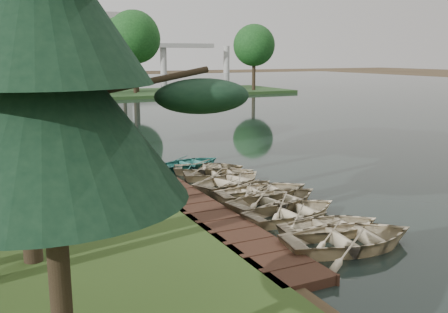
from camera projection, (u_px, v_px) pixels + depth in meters
name	position (u px, v px, depth m)	size (l,w,h in m)	color
ground	(222.00, 198.00, 19.26)	(300.00, 300.00, 0.00)	#3D2F1D
water	(404.00, 110.00, 49.81)	(130.00, 200.00, 0.05)	black
boardwalk	(184.00, 199.00, 18.53)	(1.60, 16.00, 0.30)	#351E14
peninsula	(112.00, 94.00, 66.62)	(50.00, 14.00, 0.45)	#25431D
far_trees	(84.00, 47.00, 63.94)	(45.60, 5.60, 8.80)	black
bridge	(61.00, 48.00, 128.64)	(95.90, 4.00, 8.60)	#A5A5A0
building_a	(111.00, 43.00, 153.49)	(10.00, 8.00, 18.00)	#A5A5A0
rowboat_0	(351.00, 235.00, 14.00)	(2.85, 3.99, 0.83)	#C3B18D
rowboat_1	(331.00, 224.00, 15.14)	(2.34, 3.28, 0.68)	#C3B18D
rowboat_2	(293.00, 209.00, 16.52)	(2.55, 3.57, 0.74)	#C3B18D
rowboat_3	(276.00, 197.00, 17.76)	(2.73, 3.82, 0.79)	#C3B18D
rowboat_4	(264.00, 189.00, 18.82)	(2.68, 3.75, 0.78)	#C3B18D
rowboat_5	(244.00, 186.00, 19.55)	(2.15, 3.01, 0.62)	#C3B18D
rowboat_6	(231.00, 179.00, 20.51)	(2.53, 3.54, 0.73)	#C3B18D
rowboat_7	(219.00, 172.00, 21.95)	(2.27, 3.18, 0.66)	#C3B18D
rowboat_8	(209.00, 166.00, 22.98)	(2.30, 3.22, 0.67)	#C3B18D
rowboat_9	(191.00, 162.00, 24.02)	(2.24, 3.13, 0.65)	#2B7970
stored_rowboat	(0.00, 150.00, 25.48)	(2.34, 3.28, 0.68)	#C3B18D
pine_tree	(43.00, 51.00, 6.61)	(3.80, 3.80, 8.23)	black
reeds_0	(136.00, 203.00, 15.88)	(0.60, 0.60, 0.96)	#3F661E
reeds_1	(71.00, 169.00, 20.51)	(0.60, 0.60, 1.04)	#3F661E
reeds_2	(147.00, 177.00, 18.98)	(0.60, 0.60, 1.10)	#3F661E
reeds_3	(57.00, 148.00, 25.47)	(0.60, 0.60, 0.86)	#3F661E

